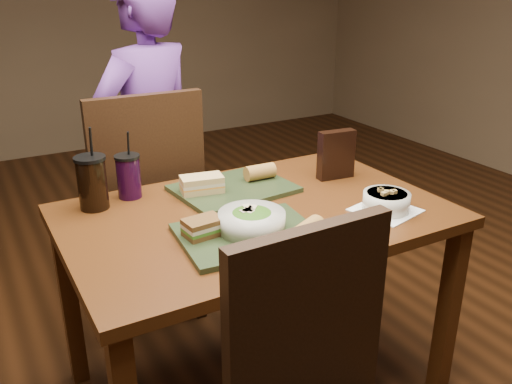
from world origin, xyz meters
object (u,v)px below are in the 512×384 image
(tray_near, at_px, (248,235))
(sandwich_near, at_px, (203,227))
(cup_berry, at_px, (129,176))
(chip_bag, at_px, (336,155))
(dining_table, at_px, (256,234))
(chair_far, at_px, (143,200))
(soup_bowl, at_px, (386,201))
(diner, at_px, (149,148))
(baguette_far, at_px, (260,172))
(salad_bowl, at_px, (252,220))
(cup_cola, at_px, (92,182))
(baguette_near, at_px, (306,232))
(sandwich_far, at_px, (202,184))
(tray_far, at_px, (234,189))

(tray_near, xyz_separation_m, sandwich_near, (-0.13, 0.05, 0.04))
(cup_berry, xyz_separation_m, chip_bag, (0.78, -0.21, 0.02))
(dining_table, relative_size, chair_far, 1.20)
(dining_table, distance_m, chip_bag, 0.49)
(soup_bowl, xyz_separation_m, chip_bag, (0.05, 0.35, 0.06))
(diner, bearing_deg, baguette_far, 90.37)
(salad_bowl, height_order, cup_cola, cup_cola)
(baguette_near, bearing_deg, sandwich_far, 101.24)
(chip_bag, bearing_deg, chair_far, 148.13)
(salad_bowl, height_order, baguette_far, salad_bowl)
(soup_bowl, bearing_deg, sandwich_far, 138.98)
(cup_cola, height_order, chip_bag, cup_cola)
(chair_far, xyz_separation_m, sandwich_near, (-0.05, -0.75, 0.19))
(sandwich_near, distance_m, baguette_far, 0.52)
(chair_far, distance_m, cup_berry, 0.40)
(diner, height_order, baguette_far, diner)
(baguette_near, height_order, baguette_far, baguette_near)
(sandwich_far, xyz_separation_m, baguette_near, (0.10, -0.52, 0.00))
(soup_bowl, height_order, cup_cola, cup_cola)
(soup_bowl, bearing_deg, chip_bag, 82.20)
(chair_far, height_order, baguette_far, chair_far)
(diner, distance_m, cup_cola, 0.65)
(baguette_near, relative_size, cup_berry, 0.53)
(tray_far, bearing_deg, chair_far, 117.18)
(sandwich_near, bearing_deg, soup_bowl, -9.16)
(chair_far, xyz_separation_m, chip_bag, (0.64, -0.50, 0.25))
(dining_table, xyz_separation_m, diner, (-0.10, 0.82, 0.11))
(soup_bowl, bearing_deg, baguette_near, -167.07)
(chair_far, relative_size, chip_bag, 5.57)
(tray_near, bearing_deg, dining_table, 53.74)
(chair_far, xyz_separation_m, sandwich_far, (0.10, -0.42, 0.20))
(tray_far, xyz_separation_m, salad_bowl, (-0.12, -0.36, 0.04))
(tray_far, bearing_deg, baguette_near, -92.29)
(chair_far, distance_m, sandwich_far, 0.48)
(salad_bowl, height_order, soup_bowl, salad_bowl)
(tray_far, distance_m, salad_bowl, 0.39)
(sandwich_far, distance_m, cup_cola, 0.38)
(sandwich_near, distance_m, cup_berry, 0.46)
(cup_cola, bearing_deg, tray_near, -52.38)
(chair_far, xyz_separation_m, diner, (0.10, 0.19, 0.17))
(soup_bowl, distance_m, chip_bag, 0.36)
(baguette_near, bearing_deg, tray_far, 87.71)
(soup_bowl, relative_size, sandwich_near, 1.93)
(dining_table, relative_size, sandwich_far, 7.88)
(diner, bearing_deg, cup_berry, 41.65)
(diner, bearing_deg, tray_far, 78.84)
(tray_near, height_order, sandwich_near, sandwich_near)
(diner, height_order, sandwich_far, diner)
(cup_berry, bearing_deg, baguette_far, -13.14)
(baguette_near, relative_size, chip_bag, 0.67)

